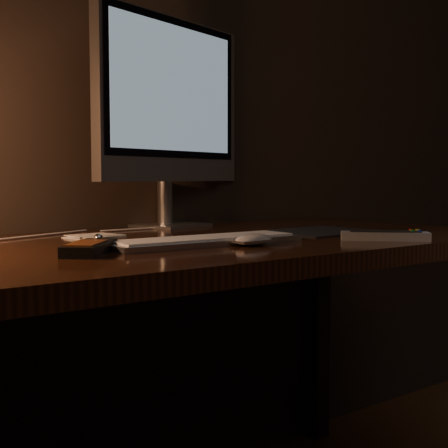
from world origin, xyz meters
TOP-DOWN VIEW (x-y plane):
  - desk at (0.00, 1.93)m, footprint 1.60×0.75m
  - monitor at (0.17, 2.18)m, footprint 0.54×0.20m
  - keyboard at (-0.02, 1.75)m, footprint 0.43×0.13m
  - mousepad at (0.38, 1.82)m, footprint 0.28×0.23m
  - mouse at (0.05, 1.67)m, footprint 0.09×0.05m
  - media_remote at (-0.28, 1.75)m, footprint 0.16×0.17m
  - tv_remote at (0.35, 1.58)m, footprint 0.17×0.17m
  - papers at (-0.14, 2.03)m, footprint 0.14×0.11m
  - cable at (-0.08, 2.13)m, footprint 0.52×0.11m

SIDE VIEW (x-z plane):
  - desk at x=0.00m, z-range 0.25..1.00m
  - mousepad at x=0.38m, z-range 0.75..0.75m
  - cable at x=-0.08m, z-range 0.75..0.75m
  - papers at x=-0.14m, z-range 0.75..0.76m
  - keyboard at x=-0.02m, z-range 0.75..0.77m
  - mouse at x=0.05m, z-range 0.75..0.77m
  - tv_remote at x=0.35m, z-range 0.75..0.77m
  - media_remote at x=-0.28m, z-range 0.75..0.78m
  - monitor at x=0.17m, z-range 0.80..1.38m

